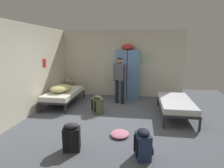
{
  "coord_description": "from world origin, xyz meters",
  "views": [
    {
      "loc": [
        0.81,
        -4.95,
        1.99
      ],
      "look_at": [
        0.0,
        0.27,
        0.95
      ],
      "focal_mm": 30.72,
      "sensor_mm": 36.0,
      "label": 1
    }
  ],
  "objects_px": {
    "bed_right": "(176,103)",
    "backpack_navy": "(144,145)",
    "bedding_heap": "(61,88)",
    "lotion_bottle": "(70,81)",
    "locker_bank": "(127,73)",
    "person_traveler": "(120,76)",
    "bed_left_rear": "(64,94)",
    "backpack_olive": "(98,105)",
    "backpack_black": "(72,137)",
    "shelf_unit": "(69,88)",
    "clothes_pile_pink": "(120,134)",
    "water_bottle": "(67,80)"
  },
  "relations": [
    {
      "from": "backpack_olive",
      "to": "lotion_bottle",
      "type": "bearing_deg",
      "value": 130.69
    },
    {
      "from": "bed_left_rear",
      "to": "clothes_pile_pink",
      "type": "distance_m",
      "value": 3.01
    },
    {
      "from": "locker_bank",
      "to": "backpack_olive",
      "type": "relative_size",
      "value": 3.76
    },
    {
      "from": "locker_bank",
      "to": "backpack_black",
      "type": "height_order",
      "value": "locker_bank"
    },
    {
      "from": "person_traveler",
      "to": "bed_right",
      "type": "bearing_deg",
      "value": -30.32
    },
    {
      "from": "bed_left_rear",
      "to": "bedding_heap",
      "type": "height_order",
      "value": "bedding_heap"
    },
    {
      "from": "bedding_heap",
      "to": "backpack_olive",
      "type": "bearing_deg",
      "value": -21.53
    },
    {
      "from": "water_bottle",
      "to": "backpack_navy",
      "type": "relative_size",
      "value": 0.41
    },
    {
      "from": "bed_left_rear",
      "to": "backpack_navy",
      "type": "height_order",
      "value": "backpack_navy"
    },
    {
      "from": "locker_bank",
      "to": "backpack_olive",
      "type": "xyz_separation_m",
      "value": [
        -0.74,
        -1.93,
        -0.71
      ]
    },
    {
      "from": "bed_left_rear",
      "to": "backpack_olive",
      "type": "xyz_separation_m",
      "value": [
        1.35,
        -0.67,
        -0.12
      ]
    },
    {
      "from": "person_traveler",
      "to": "locker_bank",
      "type": "bearing_deg",
      "value": 76.14
    },
    {
      "from": "shelf_unit",
      "to": "backpack_black",
      "type": "height_order",
      "value": "shelf_unit"
    },
    {
      "from": "bed_right",
      "to": "water_bottle",
      "type": "distance_m",
      "value": 4.32
    },
    {
      "from": "locker_bank",
      "to": "backpack_navy",
      "type": "bearing_deg",
      "value": -81.58
    },
    {
      "from": "shelf_unit",
      "to": "backpack_olive",
      "type": "height_order",
      "value": "shelf_unit"
    },
    {
      "from": "shelf_unit",
      "to": "backpack_black",
      "type": "xyz_separation_m",
      "value": [
        1.57,
        -3.94,
        -0.09
      ]
    },
    {
      "from": "backpack_black",
      "to": "backpack_navy",
      "type": "bearing_deg",
      "value": -2.88
    },
    {
      "from": "water_bottle",
      "to": "clothes_pile_pink",
      "type": "distance_m",
      "value": 4.13
    },
    {
      "from": "backpack_navy",
      "to": "clothes_pile_pink",
      "type": "xyz_separation_m",
      "value": [
        -0.52,
        0.8,
        -0.21
      ]
    },
    {
      "from": "bed_right",
      "to": "backpack_navy",
      "type": "bearing_deg",
      "value": -111.95
    },
    {
      "from": "bed_right",
      "to": "lotion_bottle",
      "type": "bearing_deg",
      "value": 156.14
    },
    {
      "from": "bedding_heap",
      "to": "water_bottle",
      "type": "height_order",
      "value": "water_bottle"
    },
    {
      "from": "bed_left_rear",
      "to": "water_bottle",
      "type": "distance_m",
      "value": 1.25
    },
    {
      "from": "locker_bank",
      "to": "clothes_pile_pink",
      "type": "height_order",
      "value": "locker_bank"
    },
    {
      "from": "shelf_unit",
      "to": "bed_right",
      "type": "distance_m",
      "value": 4.23
    },
    {
      "from": "bed_left_rear",
      "to": "lotion_bottle",
      "type": "distance_m",
      "value": 1.15
    },
    {
      "from": "bedding_heap",
      "to": "lotion_bottle",
      "type": "height_order",
      "value": "bedding_heap"
    },
    {
      "from": "bed_right",
      "to": "lotion_bottle",
      "type": "height_order",
      "value": "lotion_bottle"
    },
    {
      "from": "lotion_bottle",
      "to": "backpack_navy",
      "type": "xyz_separation_m",
      "value": [
        2.87,
        -3.97,
        -0.37
      ]
    },
    {
      "from": "bed_left_rear",
      "to": "water_bottle",
      "type": "bearing_deg",
      "value": 105.75
    },
    {
      "from": "locker_bank",
      "to": "bed_right",
      "type": "bearing_deg",
      "value": -50.07
    },
    {
      "from": "backpack_black",
      "to": "backpack_olive",
      "type": "bearing_deg",
      "value": 89.32
    },
    {
      "from": "bed_right",
      "to": "bedding_heap",
      "type": "bearing_deg",
      "value": 172.94
    },
    {
      "from": "water_bottle",
      "to": "backpack_black",
      "type": "relative_size",
      "value": 0.41
    },
    {
      "from": "locker_bank",
      "to": "bed_left_rear",
      "type": "distance_m",
      "value": 2.51
    },
    {
      "from": "backpack_olive",
      "to": "clothes_pile_pink",
      "type": "xyz_separation_m",
      "value": [
        0.83,
        -1.39,
        -0.21
      ]
    },
    {
      "from": "backpack_black",
      "to": "shelf_unit",
      "type": "bearing_deg",
      "value": 111.73
    },
    {
      "from": "backpack_olive",
      "to": "backpack_navy",
      "type": "distance_m",
      "value": 2.58
    },
    {
      "from": "lotion_bottle",
      "to": "bedding_heap",
      "type": "bearing_deg",
      "value": -83.74
    },
    {
      "from": "bedding_heap",
      "to": "backpack_black",
      "type": "xyz_separation_m",
      "value": [
        1.37,
        -2.68,
        -0.35
      ]
    },
    {
      "from": "backpack_navy",
      "to": "bedding_heap",
      "type": "bearing_deg",
      "value": 134.96
    },
    {
      "from": "bed_left_rear",
      "to": "water_bottle",
      "type": "height_order",
      "value": "water_bottle"
    },
    {
      "from": "backpack_black",
      "to": "person_traveler",
      "type": "bearing_deg",
      "value": 80.16
    },
    {
      "from": "lotion_bottle",
      "to": "person_traveler",
      "type": "bearing_deg",
      "value": -17.87
    },
    {
      "from": "backpack_olive",
      "to": "backpack_navy",
      "type": "xyz_separation_m",
      "value": [
        1.35,
        -2.2,
        0.0
      ]
    },
    {
      "from": "bed_left_rear",
      "to": "bed_right",
      "type": "bearing_deg",
      "value": -8.95
    },
    {
      "from": "lotion_bottle",
      "to": "backpack_olive",
      "type": "bearing_deg",
      "value": -49.31
    },
    {
      "from": "locker_bank",
      "to": "person_traveler",
      "type": "height_order",
      "value": "locker_bank"
    },
    {
      "from": "bed_right",
      "to": "backpack_navy",
      "type": "relative_size",
      "value": 3.45
    }
  ]
}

